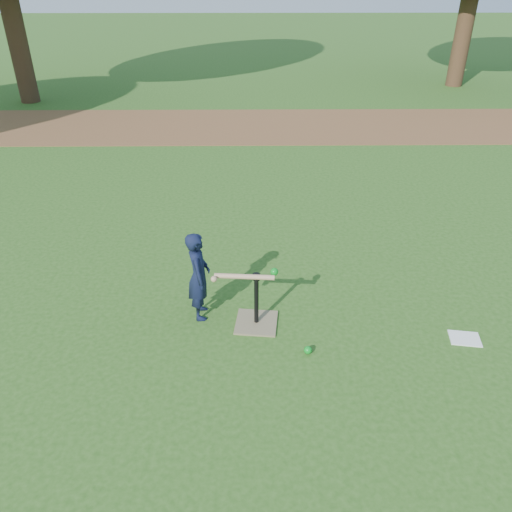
{
  "coord_description": "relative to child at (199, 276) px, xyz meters",
  "views": [
    {
      "loc": [
        0.08,
        -4.2,
        3.27
      ],
      "look_at": [
        0.13,
        0.3,
        0.65
      ],
      "focal_mm": 35.0,
      "sensor_mm": 36.0,
      "label": 1
    }
  ],
  "objects": [
    {
      "name": "batting_tee",
      "position": [
        0.6,
        -0.16,
        -0.38
      ],
      "size": [
        0.48,
        0.48,
        0.61
      ],
      "color": "#807151",
      "rests_on": "ground"
    },
    {
      "name": "child",
      "position": [
        0.0,
        0.0,
        0.0
      ],
      "size": [
        0.27,
        0.38,
        0.99
      ],
      "primitive_type": "imported",
      "rotation": [
        0.0,
        0.0,
        1.66
      ],
      "color": "black",
      "rests_on": "ground"
    },
    {
      "name": "ground",
      "position": [
        0.46,
        -0.16,
        -0.49
      ],
      "size": [
        80.0,
        80.0,
        0.0
      ],
      "primitive_type": "plane",
      "color": "#285116",
      "rests_on": "ground"
    },
    {
      "name": "swing_action",
      "position": [
        0.51,
        -0.18,
        0.11
      ],
      "size": [
        0.67,
        0.16,
        0.1
      ],
      "color": "tan",
      "rests_on": "ground"
    },
    {
      "name": "clipboard",
      "position": [
        2.71,
        -0.45,
        -0.49
      ],
      "size": [
        0.33,
        0.28,
        0.01
      ],
      "primitive_type": "cube",
      "rotation": [
        0.0,
        0.0,
        -0.16
      ],
      "color": "white",
      "rests_on": "ground"
    },
    {
      "name": "dirt_strip",
      "position": [
        0.46,
        7.34,
        -0.49
      ],
      "size": [
        24.0,
        3.0,
        0.01
      ],
      "primitive_type": "cube",
      "color": "brown",
      "rests_on": "ground"
    },
    {
      "name": "wiffle_ball_ground",
      "position": [
        1.09,
        -0.64,
        -0.45
      ],
      "size": [
        0.08,
        0.08,
        0.08
      ],
      "primitive_type": "sphere",
      "color": "#0C8C1F",
      "rests_on": "ground"
    }
  ]
}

